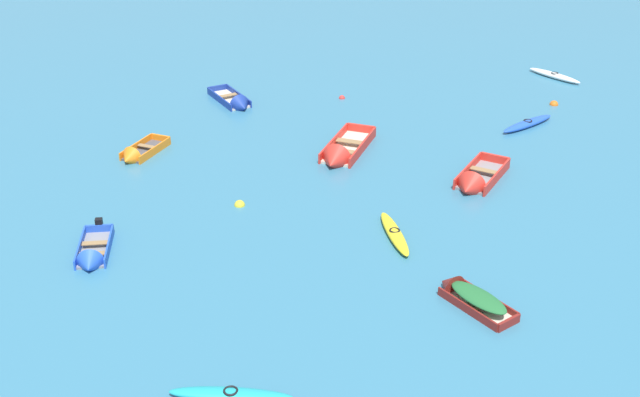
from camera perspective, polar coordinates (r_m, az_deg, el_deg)
rowboat_deep_blue_back_row_center at (r=40.60m, az=-5.96°, el=6.75°), size 2.43×3.61×1.03m
rowboat_red_near_camera at (r=34.35m, az=1.43°, el=3.10°), size 3.04×4.54×1.29m
rowboat_maroon_foreground_center at (r=25.38m, az=10.42°, el=-6.73°), size 2.28×2.90×0.90m
kayak_blue_outer_left at (r=39.09m, az=14.55°, el=5.19°), size 3.14×2.34×0.32m
kayak_turquoise_far_back at (r=21.54m, az=-6.36°, el=-13.70°), size 3.33×1.03×0.31m
kayak_yellow_near_left at (r=28.52m, az=5.32°, el=-2.49°), size 0.86×3.21×0.30m
rowboat_orange_cluster_inner at (r=35.37m, az=-12.93°, el=3.03°), size 2.16×2.93×0.94m
kayak_white_midfield_right at (r=46.37m, az=16.34°, el=8.40°), size 2.32×3.01×0.31m
rowboat_red_distant_center at (r=32.52m, az=10.94°, el=1.12°), size 3.05×3.68×1.20m
rowboat_blue_far_left at (r=28.07m, az=-15.90°, el=-3.99°), size 1.12×3.03×0.93m
mooring_buoy_midfield at (r=30.75m, az=-5.73°, el=-0.49°), size 0.41×0.41×0.41m
mooring_buoy_trailing at (r=41.54m, az=1.57°, el=7.13°), size 0.32×0.32×0.32m
mooring_buoy_central at (r=42.31m, az=16.29°, el=6.42°), size 0.44×0.44×0.44m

